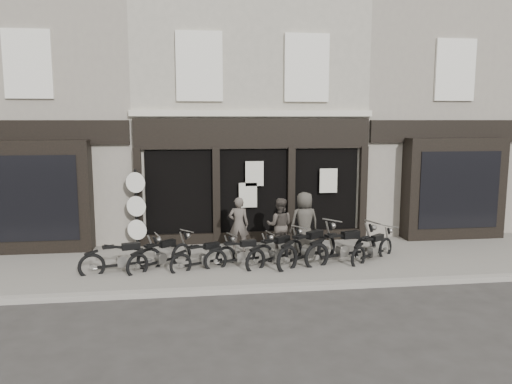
{
  "coord_description": "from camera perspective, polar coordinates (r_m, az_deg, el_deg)",
  "views": [
    {
      "loc": [
        -1.96,
        -12.01,
        3.87
      ],
      "look_at": [
        -0.12,
        1.6,
        1.87
      ],
      "focal_mm": 35.0,
      "sensor_mm": 36.0,
      "label": 1
    }
  ],
  "objects": [
    {
      "name": "pavement",
      "position": [
        13.6,
        0.89,
        -7.97
      ],
      "size": [
        30.0,
        4.2,
        0.12
      ],
      "primitive_type": "cube",
      "color": "slate",
      "rests_on": "ground_plane"
    },
    {
      "name": "motorcycle_4",
      "position": [
        13.15,
        2.3,
        -7.03
      ],
      "size": [
        1.8,
        1.41,
        0.99
      ],
      "rotation": [
        0.0,
        0.0,
        0.62
      ],
      "color": "black",
      "rests_on": "ground"
    },
    {
      "name": "man_right",
      "position": [
        14.2,
        5.54,
        -3.45
      ],
      "size": [
        0.93,
        0.68,
        1.73
      ],
      "primitive_type": "imported",
      "rotation": [
        0.0,
        0.0,
        3.3
      ],
      "color": "#3D3933",
      "rests_on": "pavement"
    },
    {
      "name": "man_left",
      "position": [
        14.23,
        -2.0,
        -3.72
      ],
      "size": [
        0.62,
        0.45,
        1.58
      ],
      "primitive_type": "imported",
      "rotation": [
        0.0,
        0.0,
        3.0
      ],
      "color": "#4D463F",
      "rests_on": "pavement"
    },
    {
      "name": "motorcycle_3",
      "position": [
        13.03,
        -1.78,
        -7.3
      ],
      "size": [
        1.89,
        0.75,
        0.92
      ],
      "rotation": [
        0.0,
        0.0,
        0.25
      ],
      "color": "black",
      "rests_on": "ground"
    },
    {
      "name": "central_building",
      "position": [
        18.07,
        -1.51,
        8.96
      ],
      "size": [
        7.3,
        6.22,
        8.34
      ],
      "color": "#ABA393",
      "rests_on": "ground"
    },
    {
      "name": "motorcycle_6",
      "position": [
        13.49,
        9.86,
        -6.54
      ],
      "size": [
        2.23,
        1.12,
        1.12
      ],
      "rotation": [
        0.0,
        0.0,
        0.35
      ],
      "color": "black",
      "rests_on": "ground"
    },
    {
      "name": "kerb",
      "position": [
        11.58,
        2.51,
        -10.9
      ],
      "size": [
        30.0,
        0.25,
        0.13
      ],
      "primitive_type": "cube",
      "color": "gray",
      "rests_on": "ground_plane"
    },
    {
      "name": "motorcycle_7",
      "position": [
        13.88,
        13.21,
        -6.53
      ],
      "size": [
        1.66,
        1.36,
        0.93
      ],
      "rotation": [
        0.0,
        0.0,
        0.65
      ],
      "color": "black",
      "rests_on": "ground"
    },
    {
      "name": "neighbour_left",
      "position": [
        18.43,
        -21.73,
        8.25
      ],
      "size": [
        5.6,
        6.73,
        8.34
      ],
      "color": "gray",
      "rests_on": "ground"
    },
    {
      "name": "advert_sign_post",
      "position": [
        14.86,
        -13.49,
        -2.31
      ],
      "size": [
        0.58,
        0.38,
        2.45
      ],
      "rotation": [
        0.0,
        0.0,
        -0.33
      ],
      "color": "black",
      "rests_on": "ground"
    },
    {
      "name": "motorcycle_5",
      "position": [
        13.26,
        6.0,
        -6.68
      ],
      "size": [
        2.03,
        1.68,
        1.14
      ],
      "rotation": [
        0.0,
        0.0,
        0.65
      ],
      "color": "black",
      "rests_on": "ground"
    },
    {
      "name": "neighbour_right",
      "position": [
        19.74,
        17.38,
        8.42
      ],
      "size": [
        5.6,
        6.73,
        8.34
      ],
      "color": "gray",
      "rests_on": "ground"
    },
    {
      "name": "motorcycle_2",
      "position": [
        12.88,
        -5.9,
        -7.58
      ],
      "size": [
        1.74,
        1.04,
        0.9
      ],
      "rotation": [
        0.0,
        0.0,
        0.45
      ],
      "color": "black",
      "rests_on": "ground"
    },
    {
      "name": "motorcycle_0",
      "position": [
        12.96,
        -15.04,
        -7.56
      ],
      "size": [
        2.01,
        0.85,
        0.99
      ],
      "rotation": [
        0.0,
        0.0,
        0.28
      ],
      "color": "black",
      "rests_on": "ground"
    },
    {
      "name": "man_centre",
      "position": [
        14.13,
        2.72,
        -3.83
      ],
      "size": [
        0.89,
        0.77,
        1.57
      ],
      "primitive_type": "imported",
      "rotation": [
        0.0,
        0.0,
        2.88
      ],
      "color": "#413A34",
      "rests_on": "pavement"
    },
    {
      "name": "motorcycle_1",
      "position": [
        13.05,
        -10.82,
        -7.36
      ],
      "size": [
        1.67,
        1.45,
        0.96
      ],
      "rotation": [
        0.0,
        0.0,
        0.68
      ],
      "color": "black",
      "rests_on": "ground"
    },
    {
      "name": "ground_plane",
      "position": [
        12.77,
        1.5,
        -9.35
      ],
      "size": [
        90.0,
        90.0,
        0.0
      ],
      "primitive_type": "plane",
      "color": "#2D2B28",
      "rests_on": "ground"
    }
  ]
}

